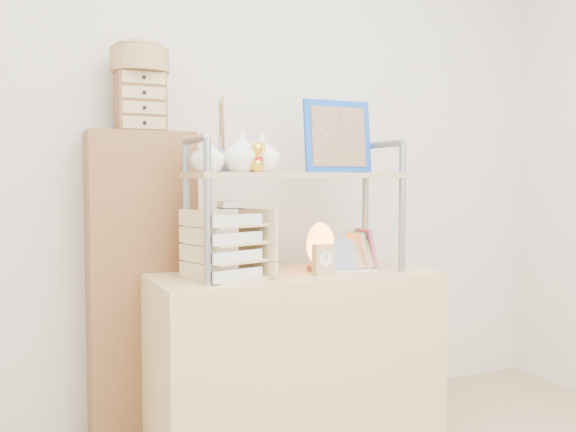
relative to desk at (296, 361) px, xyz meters
name	(u,v)px	position (x,y,z in m)	size (l,w,h in m)	color
desk	(296,361)	(0.00, 0.00, 0.00)	(1.20, 0.50, 0.75)	tan
cabinet	(142,287)	(-0.57, 0.37, 0.30)	(0.45, 0.24, 1.35)	brown
hutch	(279,167)	(-0.07, 0.01, 0.82)	(0.90, 0.34, 0.75)	gray
letter_tray	(229,248)	(-0.31, -0.04, 0.50)	(0.31, 0.31, 0.31)	tan
salt_lamp	(320,246)	(0.13, 0.02, 0.48)	(0.14, 0.13, 0.21)	brown
desk_clock	(324,260)	(0.08, -0.09, 0.44)	(0.09, 0.05, 0.13)	tan
postcard_stand	(354,262)	(0.25, -0.05, 0.41)	(0.20, 0.08, 0.14)	white
drawer_chest	(140,102)	(-0.57, 0.35, 1.10)	(0.20, 0.16, 0.25)	brown
woven_basket	(140,61)	(-0.57, 0.35, 1.28)	(0.25, 0.25, 0.10)	#936843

